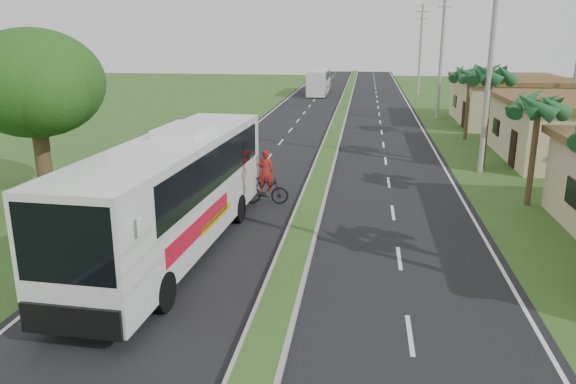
# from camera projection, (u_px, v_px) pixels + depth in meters

# --- Properties ---
(ground) EXTENTS (180.00, 180.00, 0.00)m
(ground) POSITION_uv_depth(u_px,v_px,m) (272.00, 326.00, 14.46)
(ground) COLOR #33541E
(ground) RESTS_ON ground
(road_asphalt) EXTENTS (14.00, 160.00, 0.02)m
(road_asphalt) POSITION_uv_depth(u_px,v_px,m) (326.00, 159.00, 33.52)
(road_asphalt) COLOR black
(road_asphalt) RESTS_ON ground
(median_strip) EXTENTS (1.20, 160.00, 0.18)m
(median_strip) POSITION_uv_depth(u_px,v_px,m) (326.00, 158.00, 33.50)
(median_strip) COLOR gray
(median_strip) RESTS_ON ground
(lane_edge_left) EXTENTS (0.12, 160.00, 0.01)m
(lane_edge_left) POSITION_uv_depth(u_px,v_px,m) (217.00, 156.00, 34.40)
(lane_edge_left) COLOR silver
(lane_edge_left) RESTS_ON ground
(lane_edge_right) EXTENTS (0.12, 160.00, 0.01)m
(lane_edge_right) POSITION_uv_depth(u_px,v_px,m) (441.00, 163.00, 32.65)
(lane_edge_right) COLOR silver
(lane_edge_right) RESTS_ON ground
(shop_mid) EXTENTS (7.60, 10.60, 3.67)m
(shop_mid) POSITION_uv_depth(u_px,v_px,m) (566.00, 128.00, 33.09)
(shop_mid) COLOR tan
(shop_mid) RESTS_ON ground
(shop_far) EXTENTS (8.60, 11.60, 3.82)m
(shop_far) POSITION_uv_depth(u_px,v_px,m) (509.00, 100.00, 46.42)
(shop_far) COLOR tan
(shop_far) RESTS_ON ground
(palm_verge_b) EXTENTS (2.40, 2.40, 5.05)m
(palm_verge_b) POSITION_uv_depth(u_px,v_px,m) (539.00, 105.00, 23.48)
(palm_verge_b) COLOR #473321
(palm_verge_b) RESTS_ON ground
(palm_verge_c) EXTENTS (2.40, 2.40, 5.85)m
(palm_verge_c) POSITION_uv_depth(u_px,v_px,m) (491.00, 75.00, 30.02)
(palm_verge_c) COLOR #473321
(palm_verge_c) RESTS_ON ground
(palm_verge_d) EXTENTS (2.40, 2.40, 5.25)m
(palm_verge_d) POSITION_uv_depth(u_px,v_px,m) (470.00, 74.00, 38.69)
(palm_verge_d) COLOR #473321
(palm_verge_d) RESTS_ON ground
(shade_tree) EXTENTS (6.30, 6.00, 7.54)m
(shade_tree) POSITION_uv_depth(u_px,v_px,m) (32.00, 87.00, 24.22)
(shade_tree) COLOR #473321
(shade_tree) RESTS_ON ground
(utility_pole_b) EXTENTS (3.20, 0.28, 12.00)m
(utility_pole_b) POSITION_uv_depth(u_px,v_px,m) (491.00, 54.00, 28.80)
(utility_pole_b) COLOR gray
(utility_pole_b) RESTS_ON ground
(utility_pole_c) EXTENTS (1.60, 0.28, 11.00)m
(utility_pole_c) POSITION_uv_depth(u_px,v_px,m) (441.00, 52.00, 48.02)
(utility_pole_c) COLOR gray
(utility_pole_c) RESTS_ON ground
(utility_pole_d) EXTENTS (1.60, 0.28, 10.50)m
(utility_pole_d) POSITION_uv_depth(u_px,v_px,m) (420.00, 49.00, 67.15)
(utility_pole_d) COLOR gray
(utility_pole_d) RESTS_ON ground
(coach_bus_main) EXTENTS (3.34, 13.07, 4.19)m
(coach_bus_main) POSITION_uv_depth(u_px,v_px,m) (174.00, 187.00, 18.78)
(coach_bus_main) COLOR silver
(coach_bus_main) RESTS_ON ground
(coach_bus_far) EXTENTS (2.33, 10.19, 2.96)m
(coach_bus_far) POSITION_uv_depth(u_px,v_px,m) (319.00, 80.00, 68.87)
(coach_bus_far) COLOR silver
(coach_bus_far) RESTS_ON ground
(motorcyclist) EXTENTS (2.04, 0.78, 2.43)m
(motorcyclist) POSITION_uv_depth(u_px,v_px,m) (266.00, 185.00, 24.52)
(motorcyclist) COLOR black
(motorcyclist) RESTS_ON ground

